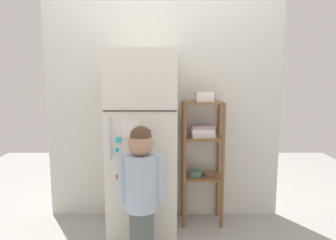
{
  "coord_description": "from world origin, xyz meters",
  "views": [
    {
      "loc": [
        0.04,
        -2.8,
        1.49
      ],
      "look_at": [
        0.05,
        0.02,
        1.07
      ],
      "focal_mm": 33.29,
      "sensor_mm": 36.0,
      "label": 1
    }
  ],
  "objects_px": {
    "refrigerator": "(143,144)",
    "fruit_bin": "(203,98)",
    "child_standing": "(141,182)",
    "pantry_shelf_unit": "(202,150)"
  },
  "relations": [
    {
      "from": "refrigerator",
      "to": "fruit_bin",
      "type": "height_order",
      "value": "refrigerator"
    },
    {
      "from": "refrigerator",
      "to": "child_standing",
      "type": "distance_m",
      "value": 0.55
    },
    {
      "from": "refrigerator",
      "to": "fruit_bin",
      "type": "relative_size",
      "value": 9.33
    },
    {
      "from": "child_standing",
      "to": "fruit_bin",
      "type": "relative_size",
      "value": 6.08
    },
    {
      "from": "refrigerator",
      "to": "fruit_bin",
      "type": "distance_m",
      "value": 0.73
    },
    {
      "from": "pantry_shelf_unit",
      "to": "refrigerator",
      "type": "bearing_deg",
      "value": -162.22
    },
    {
      "from": "refrigerator",
      "to": "pantry_shelf_unit",
      "type": "distance_m",
      "value": 0.6
    },
    {
      "from": "pantry_shelf_unit",
      "to": "fruit_bin",
      "type": "height_order",
      "value": "fruit_bin"
    },
    {
      "from": "child_standing",
      "to": "fruit_bin",
      "type": "xyz_separation_m",
      "value": [
        0.55,
        0.7,
        0.59
      ]
    },
    {
      "from": "child_standing",
      "to": "pantry_shelf_unit",
      "type": "relative_size",
      "value": 0.9
    }
  ]
}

